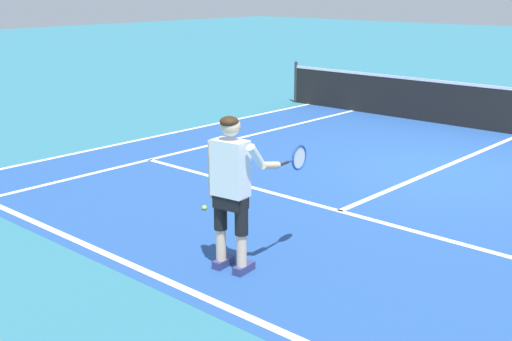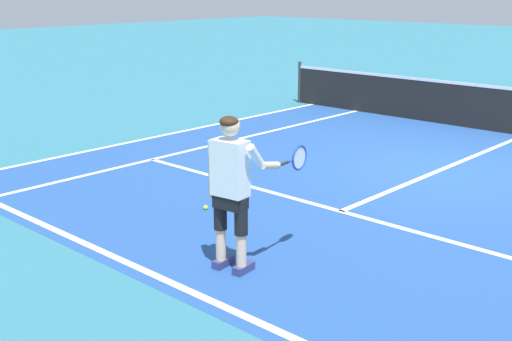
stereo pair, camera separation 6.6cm
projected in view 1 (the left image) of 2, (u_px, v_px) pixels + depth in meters
The scene contains 9 objects.
ground_plane at pixel (439, 169), 11.13m from camera, with size 80.00×80.00×0.00m, color teal.
court_inner_surface at pixel (402, 185), 10.26m from camera, with size 10.98×9.85×0.00m, color #234C93.
line_baseline at pixel (170, 282), 6.89m from camera, with size 10.98×0.10×0.01m, color white.
line_service at pixel (340, 211), 9.06m from camera, with size 8.23×0.10×0.01m, color white.
line_centre_service at pixel (447, 165), 11.35m from camera, with size 0.10×6.40×0.01m, color white.
line_singles_left at pixel (217, 143), 12.92m from camera, with size 0.10×9.45×0.01m, color white.
line_doubles_left at pixel (171, 133), 13.81m from camera, with size 0.10×9.45×0.01m, color white.
tennis_player at pixel (233, 183), 6.94m from camera, with size 0.61×1.17×1.71m.
tennis_ball_near_feet at pixel (204, 208), 9.11m from camera, with size 0.07×0.07×0.07m, color #CCE02D.
Camera 1 is at (4.90, -10.02, 3.00)m, focal length 46.25 mm.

